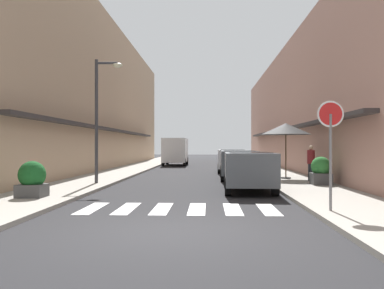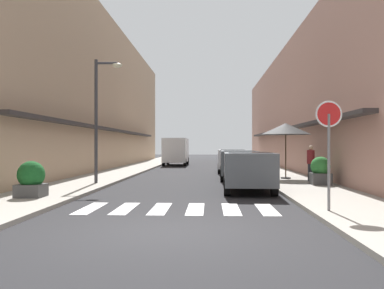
# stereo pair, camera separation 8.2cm
# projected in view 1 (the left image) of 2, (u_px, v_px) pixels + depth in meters

# --- Properties ---
(ground_plane) EXTENTS (109.23, 109.23, 0.00)m
(ground_plane) POSITION_uv_depth(u_px,v_px,m) (197.00, 171.00, 28.14)
(ground_plane) COLOR #232326
(sidewalk_left) EXTENTS (2.77, 69.51, 0.12)m
(sidewalk_left) POSITION_uv_depth(u_px,v_px,m) (127.00, 170.00, 28.33)
(sidewalk_left) COLOR #9E998E
(sidewalk_left) RESTS_ON ground_plane
(sidewalk_right) EXTENTS (2.77, 69.51, 0.12)m
(sidewalk_right) POSITION_uv_depth(u_px,v_px,m) (268.00, 171.00, 27.95)
(sidewalk_right) COLOR #9E998E
(sidewalk_right) RESTS_ON ground_plane
(building_row_left) EXTENTS (5.50, 46.68, 10.81)m
(building_row_left) POSITION_uv_depth(u_px,v_px,m) (77.00, 94.00, 29.98)
(building_row_left) COLOR tan
(building_row_left) RESTS_ON ground_plane
(building_row_right) EXTENTS (5.50, 46.68, 8.72)m
(building_row_right) POSITION_uv_depth(u_px,v_px,m) (321.00, 108.00, 29.29)
(building_row_right) COLOR #A87A6B
(building_row_right) RESTS_ON ground_plane
(crosswalk) EXTENTS (5.20, 2.20, 0.01)m
(crosswalk) POSITION_uv_depth(u_px,v_px,m) (179.00, 209.00, 11.30)
(crosswalk) COLOR silver
(crosswalk) RESTS_ON ground_plane
(parked_car_near) EXTENTS (1.90, 4.33, 1.47)m
(parked_car_near) POSITION_uv_depth(u_px,v_px,m) (249.00, 167.00, 15.61)
(parked_car_near) COLOR #4C5156
(parked_car_near) RESTS_ON ground_plane
(parked_car_mid) EXTENTS (1.88, 4.43, 1.47)m
(parked_car_mid) POSITION_uv_depth(u_px,v_px,m) (238.00, 161.00, 21.19)
(parked_car_mid) COLOR #4C5156
(parked_car_mid) RESTS_ON ground_plane
(parked_car_far) EXTENTS (1.93, 4.29, 1.47)m
(parked_car_far) POSITION_uv_depth(u_px,v_px,m) (232.00, 158.00, 26.74)
(parked_car_far) COLOR silver
(parked_car_far) RESTS_ON ground_plane
(delivery_van) EXTENTS (2.03, 5.41, 2.37)m
(delivery_van) POSITION_uv_depth(u_px,v_px,m) (176.00, 149.00, 36.84)
(delivery_van) COLOR silver
(delivery_van) RESTS_ON ground_plane
(round_street_sign) EXTENTS (0.65, 0.07, 2.68)m
(round_street_sign) POSITION_uv_depth(u_px,v_px,m) (331.00, 126.00, 10.28)
(round_street_sign) COLOR slate
(round_street_sign) RESTS_ON sidewalk_right
(street_lamp) EXTENTS (1.19, 0.28, 5.26)m
(street_lamp) POSITION_uv_depth(u_px,v_px,m) (101.00, 107.00, 17.93)
(street_lamp) COLOR #38383D
(street_lamp) RESTS_ON sidewalk_left
(cafe_umbrella) EXTENTS (2.42, 2.42, 2.68)m
(cafe_umbrella) POSITION_uv_depth(u_px,v_px,m) (286.00, 129.00, 20.40)
(cafe_umbrella) COLOR #262626
(cafe_umbrella) RESTS_ON sidewalk_right
(planter_corner) EXTENTS (0.84, 0.84, 1.11)m
(planter_corner) POSITION_uv_depth(u_px,v_px,m) (32.00, 179.00, 12.99)
(planter_corner) COLOR #4C4C4C
(planter_corner) RESTS_ON sidewalk_left
(planter_midblock) EXTENTS (0.79, 0.79, 1.14)m
(planter_midblock) POSITION_uv_depth(u_px,v_px,m) (321.00, 171.00, 17.15)
(planter_midblock) COLOR #4C4C4C
(planter_midblock) RESTS_ON sidewalk_right
(pedestrian_walking_near) EXTENTS (0.34, 0.34, 1.60)m
(pedestrian_walking_near) POSITION_uv_depth(u_px,v_px,m) (311.00, 162.00, 18.94)
(pedestrian_walking_near) COLOR #282B33
(pedestrian_walking_near) RESTS_ON sidewalk_right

